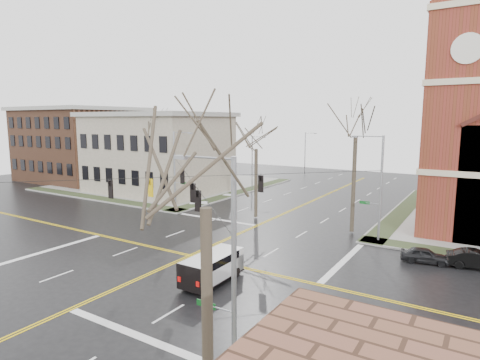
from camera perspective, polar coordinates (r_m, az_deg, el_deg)
The scene contains 19 objects.
ground at distance 31.87m, azimuth -7.11°, elevation -10.62°, with size 120.00×120.00×0.00m, color black.
sidewalks at distance 31.84m, azimuth -7.11°, elevation -10.49°, with size 80.00×80.00×0.17m.
road_markings at distance 31.87m, azimuth -7.11°, elevation -10.61°, with size 100.00×100.00×0.01m.
civic_building_a at distance 59.90m, azimuth -11.51°, elevation 3.64°, with size 18.00×14.00×11.00m, color gray.
civic_building_b at distance 76.19m, azimuth -21.49°, elevation 4.60°, with size 18.00×16.00×12.00m, color brown.
signal_pole_ne at distance 36.05m, azimuth 19.14°, elevation -0.67°, with size 2.75×0.22×9.00m.
signal_pole_nw at distance 46.54m, azimuth -9.13°, elevation 1.67°, with size 2.75×0.22×9.00m.
signal_pole_se at distance 15.14m, azimuth -1.44°, elevation -12.62°, with size 2.75×0.22×9.00m.
span_wires at distance 30.41m, azimuth -7.32°, elevation 0.49°, with size 23.02×23.02×0.03m.
traffic_signals at distance 30.02m, azimuth -8.10°, elevation -1.08°, with size 8.21×8.26×1.30m.
streetlight_north_a at distance 59.59m, azimuth 1.86°, elevation 2.78°, with size 2.30×0.20×8.00m.
streetlight_north_b at distance 77.47m, azimuth 9.34°, elevation 4.00°, with size 2.30×0.20×8.00m.
cargo_van at distance 26.62m, azimuth -3.70°, elevation -11.99°, with size 1.90×4.87×1.85m.
parked_car_a at distance 32.92m, azimuth 24.79°, elevation -9.69°, with size 1.34×3.33×1.13m, color black.
parked_car_b at distance 33.37m, azimuth 30.70°, elevation -9.72°, with size 1.38×3.97×1.31m, color black.
tree_nw_far at distance 50.38m, azimuth -11.33°, elevation 6.84°, with size 4.00×4.00×12.57m.
tree_nw_near at distance 42.06m, azimuth 2.32°, elevation 5.08°, with size 4.00×4.00×10.90m.
tree_ne at distance 37.70m, azimuth 16.16°, elevation 6.96°, with size 4.00×4.00×13.30m.
tree_se at distance 11.77m, azimuth -4.91°, elevation -1.54°, with size 4.00×4.00×11.55m.
Camera 1 is at (19.12, -23.27, 10.41)m, focal length 30.00 mm.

